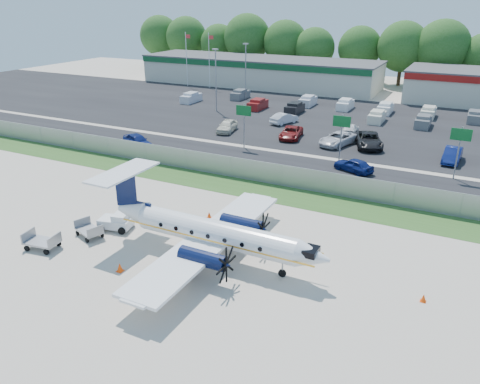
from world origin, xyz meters
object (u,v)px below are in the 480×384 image
at_px(aircraft, 211,232).
at_px(baggage_cart_far, 89,230).
at_px(baggage_cart_near, 42,241).
at_px(pushback_tug, 117,221).

height_order(aircraft, baggage_cart_far, aircraft).
bearing_deg(baggage_cart_far, aircraft, 7.95).
xyz_separation_m(baggage_cart_near, baggage_cart_far, (1.59, 2.76, -0.04)).
bearing_deg(pushback_tug, baggage_cart_near, -119.26).
distance_m(baggage_cart_near, baggage_cart_far, 3.18).
xyz_separation_m(aircraft, baggage_cart_far, (-9.28, -1.30, -1.38)).
bearing_deg(baggage_cart_near, aircraft, 20.44).
bearing_deg(aircraft, pushback_tug, 176.38).
xyz_separation_m(aircraft, baggage_cart_near, (-10.88, -4.05, -1.35)).
height_order(pushback_tug, baggage_cart_near, pushback_tug).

